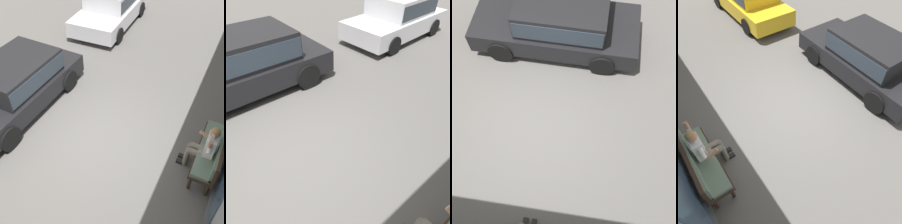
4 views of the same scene
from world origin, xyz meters
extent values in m
plane|color=#565451|center=(0.00, 0.00, 0.00)|extent=(60.00, 60.00, 0.00)
cube|color=#494C4F|center=(-0.49, 3.15, 0.18)|extent=(3.60, 0.12, 0.10)
cylinder|color=#332319|center=(0.36, 3.00, 0.21)|extent=(0.07, 0.07, 0.43)
cylinder|color=#332319|center=(-1.33, 3.00, 0.21)|extent=(0.07, 0.07, 0.43)
cylinder|color=#332319|center=(0.36, 2.61, 0.21)|extent=(0.07, 0.07, 0.43)
cylinder|color=#332319|center=(-1.33, 2.61, 0.21)|extent=(0.07, 0.07, 0.43)
cube|color=#332319|center=(-0.49, 2.81, 0.46)|extent=(1.84, 0.55, 0.06)
cube|color=slate|center=(-0.49, 2.81, 0.54)|extent=(1.78, 0.49, 0.10)
cube|color=#332319|center=(-0.49, 3.04, 0.76)|extent=(1.84, 0.07, 0.55)
cube|color=slate|center=(-0.49, 2.98, 0.76)|extent=(1.78, 0.06, 0.47)
cylinder|color=#6B665B|center=(-0.24, 2.57, 0.54)|extent=(0.15, 0.42, 0.15)
cylinder|color=#6B665B|center=(-0.24, 2.36, 0.27)|extent=(0.12, 0.12, 0.54)
cube|color=black|center=(-0.24, 2.28, 0.04)|extent=(0.10, 0.24, 0.07)
cylinder|color=#6B665B|center=(-0.42, 2.57, 0.54)|extent=(0.15, 0.42, 0.15)
cylinder|color=#6B665B|center=(-0.42, 2.36, 0.27)|extent=(0.12, 0.12, 0.54)
cube|color=black|center=(-0.42, 2.28, 0.04)|extent=(0.10, 0.24, 0.07)
cube|color=#6B665B|center=(-0.33, 2.78, 0.54)|extent=(0.34, 0.24, 0.14)
cube|color=silver|center=(-0.33, 2.78, 0.82)|extent=(0.38, 0.22, 0.56)
sphere|color=#A37556|center=(-0.33, 2.78, 1.24)|extent=(0.22, 0.22, 0.22)
sphere|color=olive|center=(-0.33, 2.79, 1.27)|extent=(0.20, 0.20, 0.20)
cylinder|color=silver|center=(-0.57, 2.76, 0.93)|extent=(0.20, 0.10, 0.28)
cylinder|color=#A37556|center=(-0.62, 2.60, 0.81)|extent=(0.08, 0.27, 0.17)
cylinder|color=silver|center=(-0.09, 2.78, 1.00)|extent=(0.25, 0.10, 0.22)
cylinder|color=#A37556|center=(-0.02, 2.76, 1.19)|extent=(0.16, 0.08, 0.25)
cube|color=silver|center=(-0.19, 2.76, 1.23)|extent=(0.02, 0.07, 0.15)
cube|color=black|center=(-0.12, -2.55, 0.53)|extent=(4.29, 1.84, 0.56)
cube|color=black|center=(-0.30, -2.55, 1.13)|extent=(2.24, 1.60, 0.66)
cube|color=#28333D|center=(-0.30, -2.55, 1.13)|extent=(2.20, 1.63, 0.46)
cylinder|color=black|center=(1.21, -1.72, 0.33)|extent=(0.66, 0.19, 0.66)
cylinder|color=black|center=(1.19, -3.42, 0.33)|extent=(0.66, 0.19, 0.66)
cylinder|color=black|center=(-1.44, -1.68, 0.33)|extent=(0.66, 0.19, 0.66)
cube|color=gold|center=(5.63, -1.66, 0.55)|extent=(4.68, 1.86, 0.61)
cylinder|color=black|center=(7.09, -0.84, 0.33)|extent=(0.65, 0.19, 0.65)
cylinder|color=black|center=(4.21, -0.79, 0.33)|extent=(0.65, 0.19, 0.65)
cylinder|color=black|center=(4.18, -2.48, 0.33)|extent=(0.65, 0.19, 0.65)
camera|label=1|loc=(4.14, 2.60, 5.61)|focal=45.00mm
camera|label=2|loc=(1.09, 2.60, 3.26)|focal=35.00mm
camera|label=3|loc=(-1.10, 2.60, 6.21)|focal=45.00mm
camera|label=4|loc=(-3.34, 2.60, 4.77)|focal=35.00mm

